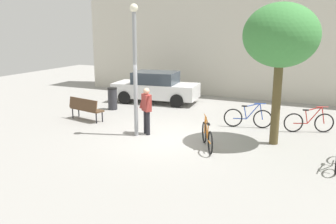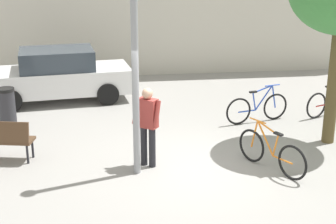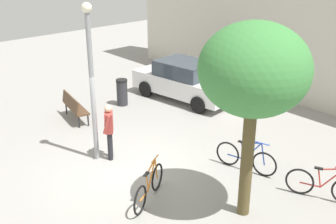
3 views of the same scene
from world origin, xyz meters
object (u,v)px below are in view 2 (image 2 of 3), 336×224
bicycle_orange (271,152)px  lamppost (135,45)px  parked_car_white (58,75)px  trash_bin (7,108)px  person_by_lamppost (148,122)px  bicycle_red (331,102)px  bicycle_blue (257,108)px

bicycle_orange → lamppost: bearing=175.2°
parked_car_white → trash_bin: (-1.09, -2.27, -0.26)m
person_by_lamppost → trash_bin: person_by_lamppost is taller
lamppost → bicycle_orange: (2.70, -0.23, -2.21)m
bicycle_red → bicycle_orange: size_ratio=1.05×
bicycle_orange → parked_car_white: (-4.65, 5.61, 0.39)m
lamppost → bicycle_red: bearing=28.6°
bicycle_orange → parked_car_white: 7.30m
bicycle_red → parked_car_white: size_ratio=0.39×
bicycle_blue → bicycle_orange: size_ratio=1.10×
person_by_lamppost → bicycle_blue: (3.08, 2.39, -0.58)m
bicycle_blue → bicycle_red: size_ratio=1.05×
lamppost → parked_car_white: (-1.95, 5.39, -1.82)m
person_by_lamppost → bicycle_orange: person_by_lamppost is taller
bicycle_blue → trash_bin: 6.38m
lamppost → parked_car_white: lamppost is taller
lamppost → bicycle_blue: lamppost is taller
lamppost → person_by_lamppost: size_ratio=2.69×
bicycle_blue → parked_car_white: parked_car_white is taller
person_by_lamppost → bicycle_red: (5.23, 2.69, -0.58)m
bicycle_red → parked_car_white: 7.82m
bicycle_blue → bicycle_orange: (-0.63, -2.93, 0.00)m
person_by_lamppost → parked_car_white: size_ratio=0.38×
trash_bin → person_by_lamppost: bearing=-40.5°
parked_car_white → bicycle_red: bearing=-17.9°
lamppost → bicycle_blue: bearing=39.1°
person_by_lamppost → bicycle_red: size_ratio=0.99×
lamppost → bicycle_blue: size_ratio=2.54×
bicycle_blue → bicycle_red: (2.15, 0.29, 0.00)m
person_by_lamppost → bicycle_blue: 3.94m
person_by_lamppost → bicycle_red: 5.91m
bicycle_orange → bicycle_blue: bearing=77.9°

